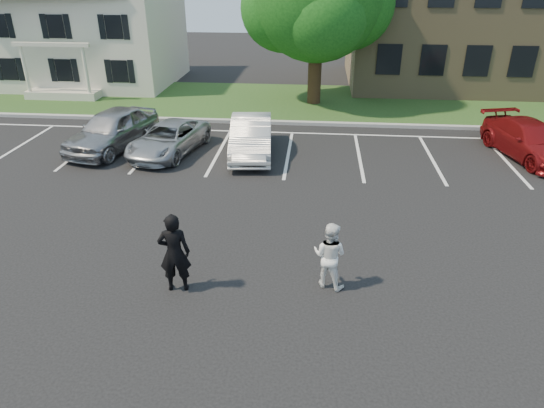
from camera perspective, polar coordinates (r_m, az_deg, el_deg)
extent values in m
plane|color=black|center=(12.28, -0.44, -7.31)|extent=(90.00, 90.00, 0.00)
cube|color=gray|center=(23.19, 2.57, 9.52)|extent=(40.00, 0.30, 0.15)
cube|color=#1A4717|center=(27.04, 3.03, 11.91)|extent=(44.00, 8.00, 0.08)
cube|color=silver|center=(22.94, -27.41, 6.16)|extent=(0.12, 5.20, 0.01)
cube|color=silver|center=(21.57, -21.07, 6.24)|extent=(0.12, 5.20, 0.01)
cube|color=silver|center=(20.50, -13.98, 6.24)|extent=(0.12, 5.20, 0.01)
cube|color=silver|center=(19.77, -6.24, 6.14)|extent=(0.12, 5.20, 0.01)
cube|color=silver|center=(19.42, 1.94, 5.90)|extent=(0.12, 5.20, 0.01)
cube|color=silver|center=(19.48, 10.22, 5.54)|extent=(0.12, 5.20, 0.01)
cube|color=silver|center=(19.92, 18.29, 5.08)|extent=(0.12, 5.20, 0.01)
cube|color=silver|center=(20.74, 25.85, 4.56)|extent=(0.12, 5.20, 0.01)
cube|color=silver|center=(21.95, 6.07, 8.22)|extent=(34.00, 0.12, 0.01)
cube|color=beige|center=(33.53, -20.47, 17.69)|extent=(10.00, 8.00, 5.20)
cube|color=beige|center=(30.15, -23.09, 11.82)|extent=(4.00, 1.60, 0.50)
cylinder|color=beige|center=(30.26, -26.90, 13.31)|extent=(0.18, 0.18, 2.70)
cylinder|color=beige|center=(28.64, -20.93, 13.79)|extent=(0.18, 0.18, 2.70)
cube|color=beige|center=(29.15, -24.61, 16.69)|extent=(4.20, 0.25, 0.20)
cube|color=black|center=(30.14, -23.28, 14.25)|extent=(0.90, 0.06, 1.20)
cube|color=black|center=(29.82, -24.10, 18.53)|extent=(0.90, 0.06, 1.20)
cube|color=black|center=(30.45, -24.39, 14.16)|extent=(0.32, 0.05, 1.25)
cube|color=black|center=(29.85, -22.14, 14.34)|extent=(0.32, 0.05, 1.25)
cube|color=#8C7750|center=(34.78, 28.87, 18.80)|extent=(22.00, 10.00, 8.00)
cube|color=black|center=(27.77, 13.59, 16.20)|extent=(1.30, 0.06, 1.60)
cube|color=black|center=(28.18, 18.40, 15.76)|extent=(1.30, 0.06, 1.60)
cube|color=black|center=(28.76, 23.01, 15.23)|extent=(1.30, 0.06, 1.60)
cube|color=black|center=(29.51, 27.40, 14.64)|extent=(1.30, 0.06, 1.60)
cylinder|color=black|center=(26.47, 5.04, 15.00)|extent=(0.70, 0.70, 3.20)
sphere|color=#124811|center=(26.75, 9.07, 22.27)|extent=(4.60, 4.60, 4.60)
sphere|color=#124811|center=(26.49, 1.37, 22.09)|extent=(4.40, 4.40, 4.40)
sphere|color=#124811|center=(24.55, 6.28, 21.13)|extent=(4.00, 4.00, 4.00)
imported|color=black|center=(11.19, -11.41, -5.66)|extent=(0.78, 0.58, 1.96)
imported|color=white|center=(11.25, 6.78, -6.01)|extent=(0.97, 0.87, 1.65)
imported|color=#9D9DA1|center=(20.82, -18.26, 8.33)|extent=(2.99, 5.05, 1.61)
imported|color=#A0A3A7|center=(19.77, -12.07, 7.52)|extent=(2.86, 4.63, 1.20)
imported|color=silver|center=(19.18, -2.46, 7.94)|extent=(1.99, 4.60, 1.47)
imported|color=maroon|center=(21.37, 28.06, 6.63)|extent=(3.04, 5.05, 1.37)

